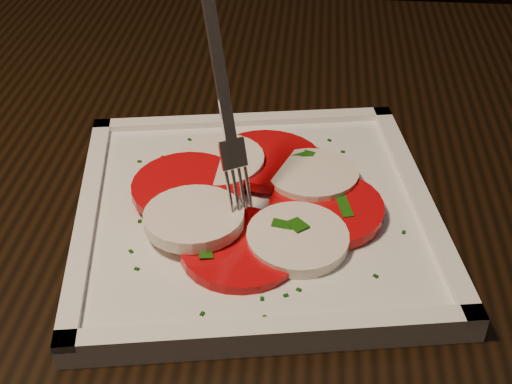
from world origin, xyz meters
name	(u,v)px	position (x,y,z in m)	size (l,w,h in m)	color
table	(238,239)	(0.10, 0.14, 0.65)	(1.29, 0.95, 0.75)	black
chair	(291,13)	(0.00, 1.02, 0.53)	(0.51, 0.51, 0.93)	black
plate	(256,215)	(0.13, 0.06, 0.76)	(0.28, 0.28, 0.01)	white
caprese_salad	(256,199)	(0.13, 0.06, 0.77)	(0.23, 0.24, 0.02)	red
fork	(219,89)	(0.11, 0.06, 0.87)	(0.03, 0.06, 0.17)	white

